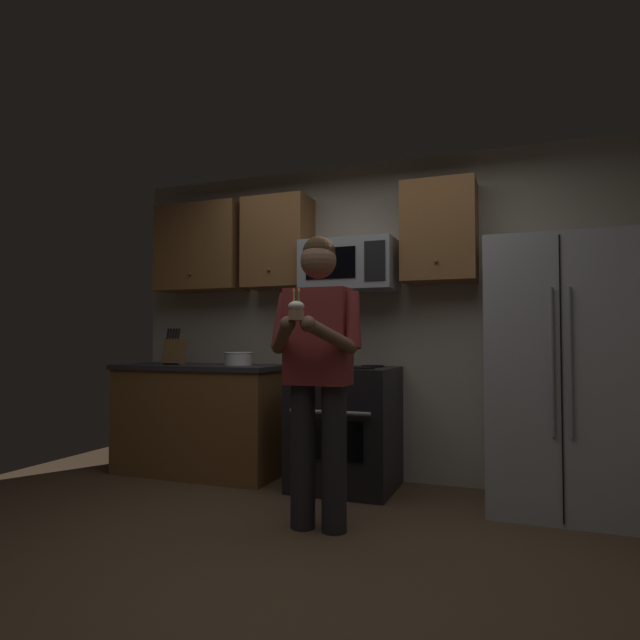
# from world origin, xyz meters

# --- Properties ---
(ground_plane) EXTENTS (6.00, 6.00, 0.00)m
(ground_plane) POSITION_xyz_m (0.00, 0.00, 0.00)
(ground_plane) COLOR brown
(wall_back) EXTENTS (4.40, 0.10, 2.60)m
(wall_back) POSITION_xyz_m (0.00, 1.75, 1.30)
(wall_back) COLOR #B7AD99
(wall_back) RESTS_ON ground
(oven_range) EXTENTS (0.76, 0.70, 0.93)m
(oven_range) POSITION_xyz_m (-0.15, 1.36, 0.46)
(oven_range) COLOR black
(oven_range) RESTS_ON ground
(microwave) EXTENTS (0.74, 0.41, 0.40)m
(microwave) POSITION_xyz_m (-0.15, 1.48, 1.72)
(microwave) COLOR #9EA0A5
(refrigerator) EXTENTS (0.90, 0.75, 1.80)m
(refrigerator) POSITION_xyz_m (1.35, 1.32, 0.90)
(refrigerator) COLOR #B7BABF
(refrigerator) RESTS_ON ground
(cabinet_row_upper) EXTENTS (2.78, 0.36, 0.76)m
(cabinet_row_upper) POSITION_xyz_m (-0.72, 1.53, 1.95)
(cabinet_row_upper) COLOR brown
(counter_left) EXTENTS (1.44, 0.66, 0.92)m
(counter_left) POSITION_xyz_m (-1.45, 1.38, 0.46)
(counter_left) COLOR brown
(counter_left) RESTS_ON ground
(knife_block) EXTENTS (0.16, 0.15, 0.32)m
(knife_block) POSITION_xyz_m (-1.69, 1.33, 1.04)
(knife_block) COLOR brown
(knife_block) RESTS_ON counter_left
(bowl_large_white) EXTENTS (0.24, 0.24, 0.11)m
(bowl_large_white) POSITION_xyz_m (-1.10, 1.41, 0.98)
(bowl_large_white) COLOR white
(bowl_large_white) RESTS_ON counter_left
(person) EXTENTS (0.60, 0.48, 1.76)m
(person) POSITION_xyz_m (-0.02, 0.43, 1.00)
(person) COLOR #262628
(person) RESTS_ON ground
(cupcake) EXTENTS (0.09, 0.09, 0.17)m
(cupcake) POSITION_xyz_m (-0.02, 0.10, 1.29)
(cupcake) COLOR #A87F56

